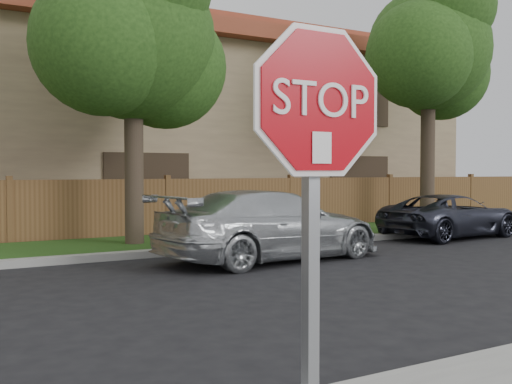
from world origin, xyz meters
TOP-DOWN VIEW (x-y plane):
  - far_curb at (0.00, 8.15)m, footprint 70.00×0.30m
  - grass_strip at (0.00, 9.80)m, footprint 70.00×3.00m
  - fence at (0.00, 11.40)m, footprint 70.00×0.12m
  - tree_mid at (2.52, 9.57)m, footprint 4.80×3.90m
  - tree_right at (12.02, 9.57)m, footprint 4.80×3.90m
  - stop_sign at (-0.33, -1.48)m, footprint 1.01×0.13m
  - sedan_right at (4.29, 6.48)m, footprint 5.13×2.57m
  - sedan_far_right at (10.72, 7.60)m, footprint 4.39×2.31m

SIDE VIEW (x-z plane):
  - grass_strip at x=0.00m, z-range 0.00..0.12m
  - far_curb at x=0.00m, z-range 0.00..0.15m
  - sedan_far_right at x=10.72m, z-range 0.00..1.18m
  - sedan_right at x=4.29m, z-range 0.00..1.43m
  - fence at x=0.00m, z-range 0.00..1.60m
  - stop_sign at x=-0.33m, z-range 0.55..3.11m
  - tree_mid at x=2.52m, z-range 1.20..8.55m
  - tree_right at x=12.02m, z-range 1.47..9.67m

